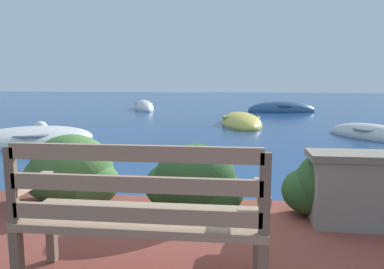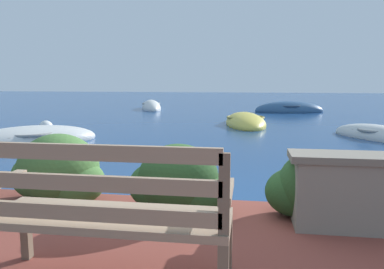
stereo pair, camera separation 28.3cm
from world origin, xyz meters
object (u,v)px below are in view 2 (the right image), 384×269
object	(u,v)px
rowboat_far	(245,123)
mooring_buoy	(46,127)
rowboat_outer	(289,110)
rowboat_nearest	(30,141)
rowboat_mid	(376,136)
park_bench	(107,212)
rowboat_distant	(151,108)

from	to	relation	value
rowboat_far	mooring_buoy	bearing A→B (deg)	101.42
rowboat_outer	rowboat_far	bearing A→B (deg)	-117.40
rowboat_nearest	rowboat_mid	world-z (taller)	rowboat_nearest
park_bench	rowboat_outer	xyz separation A→B (m)	(2.69, 15.67, -0.63)
rowboat_distant	rowboat_mid	bearing A→B (deg)	-155.53
rowboat_distant	mooring_buoy	world-z (taller)	rowboat_distant
park_bench	rowboat_mid	xyz separation A→B (m)	(4.10, 8.00, -0.65)
rowboat_nearest	rowboat_outer	size ratio (longest dim) A/B	0.97
rowboat_distant	park_bench	bearing A→B (deg)	174.04
rowboat_outer	mooring_buoy	world-z (taller)	rowboat_outer
rowboat_mid	rowboat_outer	distance (m)	7.80
park_bench	rowboat_outer	size ratio (longest dim) A/B	0.46
rowboat_nearest	rowboat_distant	xyz separation A→B (m)	(0.23, 10.36, 0.01)
park_bench	rowboat_far	size ratio (longest dim) A/B	0.45
rowboat_outer	rowboat_distant	xyz separation A→B (m)	(-6.73, 0.66, -0.01)
park_bench	mooring_buoy	world-z (taller)	park_bench
rowboat_nearest	rowboat_far	bearing A→B (deg)	177.57
rowboat_outer	rowboat_distant	distance (m)	6.76
park_bench	rowboat_far	bearing A→B (deg)	86.94
rowboat_outer	rowboat_mid	bearing A→B (deg)	-86.67
rowboat_far	rowboat_distant	distance (m)	7.61
rowboat_mid	park_bench	bearing A→B (deg)	118.99
mooring_buoy	rowboat_nearest	bearing A→B (deg)	-68.53
rowboat_nearest	rowboat_distant	size ratio (longest dim) A/B	0.97
rowboat_mid	rowboat_far	world-z (taller)	rowboat_far
mooring_buoy	rowboat_far	bearing A→B (deg)	19.80
mooring_buoy	rowboat_mid	bearing A→B (deg)	-1.77
rowboat_mid	rowboat_far	bearing A→B (deg)	20.32
rowboat_nearest	rowboat_outer	distance (m)	11.94
rowboat_mid	rowboat_outer	xyz separation A→B (m)	(-1.41, 7.67, 0.02)
rowboat_mid	rowboat_far	distance (m)	4.14
park_bench	mooring_buoy	bearing A→B (deg)	123.03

